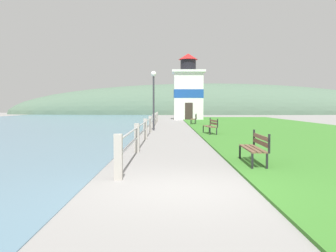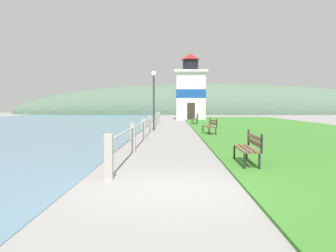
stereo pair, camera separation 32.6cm
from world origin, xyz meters
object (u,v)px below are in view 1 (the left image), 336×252
Objects in this scene: park_bench_near at (256,146)px; park_bench_far at (195,118)px; lighthouse at (188,92)px; park_bench_midway at (211,125)px; lamp_post at (154,89)px.

park_bench_near is 22.79m from park_bench_far.
park_bench_midway is at bearing -89.80° from lighthouse.
lamp_post is (-3.40, 14.67, 2.20)m from park_bench_near.
park_bench_near is 15.22m from lamp_post.
park_bench_far is at bearing -88.51° from park_bench_near.
lighthouse is at bearing 80.32° from lamp_post.
park_bench_midway and park_bench_far have the same top height.
park_bench_far is at bearing -95.97° from park_bench_midway.
lamp_post reaches higher than park_bench_near.
lamp_post is (-3.36, -19.69, -0.60)m from lighthouse.
park_bench_far is (-0.14, 11.74, -0.00)m from park_bench_midway.
park_bench_midway is at bearing 97.50° from park_bench_far.
lamp_post is at bearing -75.71° from park_bench_near.
lighthouse is at bearing -96.46° from park_bench_midway.
park_bench_near is at bearing 83.11° from park_bench_midway.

